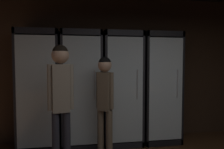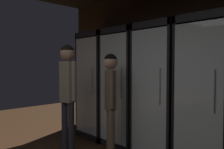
{
  "view_description": "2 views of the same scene",
  "coord_description": "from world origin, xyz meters",
  "px_view_note": "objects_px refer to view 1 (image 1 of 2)",
  "views": [
    {
      "loc": [
        -1.25,
        -1.23,
        1.52
      ],
      "look_at": [
        -0.63,
        2.54,
        1.3
      ],
      "focal_mm": 34.62,
      "sensor_mm": 36.0,
      "label": 1
    },
    {
      "loc": [
        1.59,
        -0.25,
        1.43
      ],
      "look_at": [
        -1.32,
        2.52,
        1.27
      ],
      "focal_mm": 36.51,
      "sensor_mm": 36.0,
      "label": 2
    }
  ],
  "objects_px": {
    "cooler_left": "(82,90)",
    "shopper_far": "(105,96)",
    "cooler_far_left": "(40,91)",
    "shopper_near": "(61,91)",
    "cooler_center": "(121,89)",
    "cooler_right": "(159,88)"
  },
  "relations": [
    {
      "from": "cooler_center",
      "to": "shopper_near",
      "type": "xyz_separation_m",
      "value": [
        -1.04,
        -1.03,
        0.12
      ]
    },
    {
      "from": "cooler_center",
      "to": "cooler_far_left",
      "type": "bearing_deg",
      "value": -179.92
    },
    {
      "from": "cooler_center",
      "to": "shopper_far",
      "type": "height_order",
      "value": "cooler_center"
    },
    {
      "from": "cooler_far_left",
      "to": "cooler_center",
      "type": "relative_size",
      "value": 1.0
    },
    {
      "from": "cooler_left",
      "to": "shopper_near",
      "type": "distance_m",
      "value": 1.08
    },
    {
      "from": "cooler_far_left",
      "to": "cooler_left",
      "type": "height_order",
      "value": "same"
    },
    {
      "from": "cooler_left",
      "to": "shopper_near",
      "type": "bearing_deg",
      "value": -106.26
    },
    {
      "from": "cooler_left",
      "to": "shopper_far",
      "type": "xyz_separation_m",
      "value": [
        0.34,
        -0.7,
        -0.01
      ]
    },
    {
      "from": "cooler_far_left",
      "to": "shopper_near",
      "type": "bearing_deg",
      "value": -66.77
    },
    {
      "from": "cooler_left",
      "to": "cooler_center",
      "type": "height_order",
      "value": "same"
    },
    {
      "from": "cooler_far_left",
      "to": "cooler_left",
      "type": "distance_m",
      "value": 0.74
    },
    {
      "from": "cooler_left",
      "to": "cooler_center",
      "type": "bearing_deg",
      "value": 0.05
    },
    {
      "from": "cooler_center",
      "to": "cooler_right",
      "type": "relative_size",
      "value": 1.0
    },
    {
      "from": "cooler_left",
      "to": "shopper_far",
      "type": "bearing_deg",
      "value": -64.39
    },
    {
      "from": "cooler_far_left",
      "to": "shopper_far",
      "type": "relative_size",
      "value": 1.3
    },
    {
      "from": "cooler_right",
      "to": "shopper_near",
      "type": "height_order",
      "value": "cooler_right"
    },
    {
      "from": "shopper_far",
      "to": "cooler_center",
      "type": "bearing_deg",
      "value": 59.86
    },
    {
      "from": "cooler_center",
      "to": "shopper_far",
      "type": "bearing_deg",
      "value": -120.14
    },
    {
      "from": "shopper_far",
      "to": "shopper_near",
      "type": "bearing_deg",
      "value": -152.72
    },
    {
      "from": "cooler_far_left",
      "to": "shopper_near",
      "type": "relative_size",
      "value": 1.19
    },
    {
      "from": "cooler_left",
      "to": "cooler_center",
      "type": "relative_size",
      "value": 1.0
    },
    {
      "from": "cooler_far_left",
      "to": "cooler_center",
      "type": "height_order",
      "value": "same"
    }
  ]
}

